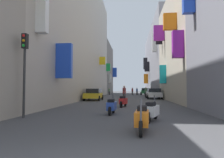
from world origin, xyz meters
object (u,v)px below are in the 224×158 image
scooter_white (152,111)px  scooter_blue (112,106)px  pedestrian_near_right (109,91)px  scooter_red (123,101)px  pedestrian_crossing (124,93)px  parked_car_yellow (94,94)px  pedestrian_near_left (132,91)px  parked_car_white (154,93)px  scooter_silver (145,92)px  parked_car_green (145,91)px  scooter_orange (142,118)px  traffic_light_near_corner (24,60)px  pedestrian_far_away (137,91)px  pedestrian_mid_street (146,92)px

scooter_white → scooter_blue: same height
scooter_blue → pedestrian_near_right: size_ratio=1.14×
scooter_red → pedestrian_crossing: 6.97m
parked_car_yellow → scooter_red: 9.32m
scooter_blue → pedestrian_crossing: 11.37m
scooter_white → pedestrian_near_left: (-0.73, 34.75, 0.34)m
parked_car_white → pedestrian_crossing: bearing=-123.9°
scooter_silver → pedestrian_crossing: pedestrian_crossing is taller
parked_car_green → scooter_blue: parked_car_green is taller
pedestrian_crossing → scooter_orange: bearing=-85.7°
pedestrian_near_left → traffic_light_near_corner: traffic_light_near_corner is taller
parked_car_green → pedestrian_crossing: (-3.84, -22.87, 0.08)m
scooter_orange → traffic_light_near_corner: bearing=155.0°
parked_car_white → pedestrian_near_left: size_ratio=2.72×
scooter_white → scooter_orange: bearing=-104.0°
parked_car_white → scooter_red: (-3.73, -12.76, -0.30)m
scooter_silver → pedestrian_crossing: 26.99m
pedestrian_crossing → traffic_light_near_corner: (-4.53, -13.11, 2.00)m
pedestrian_crossing → scooter_white: bearing=-82.7°
parked_car_green → parked_car_white: bearing=-89.8°
scooter_blue → parked_car_white: bearing=76.3°
scooter_orange → scooter_red: size_ratio=1.12×
parked_car_green → pedestrian_far_away: bearing=-145.0°
pedestrian_near_left → pedestrian_mid_street: pedestrian_mid_street is taller
pedestrian_near_left → traffic_light_near_corner: (-5.52, -34.31, 2.07)m
parked_car_white → traffic_light_near_corner: bearing=-114.0°
scooter_silver → pedestrian_far_away: (-2.03, -5.12, 0.32)m
pedestrian_mid_street → pedestrian_near_right: bearing=123.7°
scooter_blue → traffic_light_near_corner: traffic_light_near_corner is taller
scooter_white → traffic_light_near_corner: bearing=175.9°
pedestrian_mid_street → parked_car_white: bearing=-80.7°
scooter_silver → pedestrian_far_away: pedestrian_far_away is taller
parked_car_yellow → pedestrian_mid_street: size_ratio=2.38×
scooter_silver → pedestrian_near_right: pedestrian_near_right is taller
pedestrian_mid_street → traffic_light_near_corner: size_ratio=0.39×
scooter_white → pedestrian_mid_street: size_ratio=1.06×
parked_car_yellow → pedestrian_mid_street: pedestrian_mid_street is taller
scooter_blue → parked_car_green: bearing=83.1°
parked_car_yellow → scooter_blue: size_ratio=2.20×
parked_car_green → scooter_orange: (-2.67, -38.64, -0.33)m
scooter_white → pedestrian_mid_street: pedestrian_mid_street is taller
scooter_orange → pedestrian_far_away: bearing=88.8°
scooter_red → pedestrian_mid_street: (2.95, 17.50, 0.36)m
pedestrian_crossing → scooter_red: bearing=-88.6°
scooter_red → pedestrian_near_right: pedestrian_near_right is taller
scooter_red → scooter_silver: 33.85m
scooter_blue → pedestrian_near_left: bearing=87.7°
scooter_red → scooter_blue: 4.43m
scooter_blue → pedestrian_crossing: size_ratio=1.02×
scooter_blue → pedestrian_mid_street: size_ratio=1.08×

